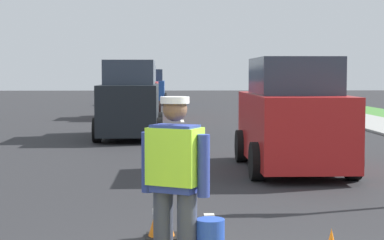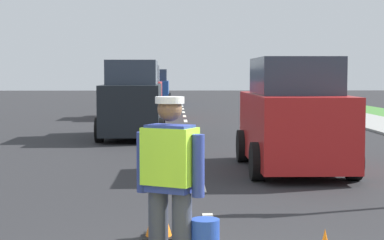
{
  "view_description": "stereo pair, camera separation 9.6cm",
  "coord_description": "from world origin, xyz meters",
  "px_view_note": "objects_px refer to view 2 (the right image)",
  "views": [
    {
      "loc": [
        -0.53,
        -5.23,
        1.87
      ],
      "look_at": [
        -0.14,
        5.7,
        1.1
      ],
      "focal_mm": 61.25,
      "sensor_mm": 36.0,
      "label": 1
    },
    {
      "loc": [
        -0.43,
        -5.23,
        1.87
      ],
      "look_at": [
        -0.14,
        5.7,
        1.1
      ],
      "focal_mm": 61.25,
      "sensor_mm": 36.0,
      "label": 2
    }
  ],
  "objects_px": {
    "road_worker": "(173,179)",
    "traffic_cone_far": "(159,215)",
    "car_outgoing_ahead": "(293,118)",
    "car_oncoming_lead": "(132,102)",
    "car_oncoming_third": "(154,88)",
    "car_oncoming_second": "(142,94)"
  },
  "relations": [
    {
      "from": "traffic_cone_far",
      "to": "road_worker",
      "type": "bearing_deg",
      "value": -84.03
    },
    {
      "from": "car_oncoming_third",
      "to": "car_oncoming_second",
      "type": "relative_size",
      "value": 1.07
    },
    {
      "from": "road_worker",
      "to": "car_oncoming_third",
      "type": "height_order",
      "value": "car_oncoming_third"
    },
    {
      "from": "road_worker",
      "to": "car_oncoming_third",
      "type": "xyz_separation_m",
      "value": [
        -1.26,
        34.54,
        0.07
      ]
    },
    {
      "from": "car_oncoming_lead",
      "to": "car_outgoing_ahead",
      "type": "bearing_deg",
      "value": -61.89
    },
    {
      "from": "road_worker",
      "to": "traffic_cone_far",
      "type": "height_order",
      "value": "road_worker"
    },
    {
      "from": "car_oncoming_third",
      "to": "road_worker",
      "type": "bearing_deg",
      "value": -87.91
    },
    {
      "from": "car_oncoming_second",
      "to": "road_worker",
      "type": "bearing_deg",
      "value": -86.49
    },
    {
      "from": "road_worker",
      "to": "traffic_cone_far",
      "type": "relative_size",
      "value": 3.13
    },
    {
      "from": "car_oncoming_lead",
      "to": "car_oncoming_second",
      "type": "bearing_deg",
      "value": 90.97
    },
    {
      "from": "road_worker",
      "to": "car_oncoming_lead",
      "type": "distance_m",
      "value": 13.47
    },
    {
      "from": "road_worker",
      "to": "traffic_cone_far",
      "type": "xyz_separation_m",
      "value": [
        -0.17,
        1.58,
        -0.67
      ]
    },
    {
      "from": "car_outgoing_ahead",
      "to": "car_oncoming_second",
      "type": "xyz_separation_m",
      "value": [
        -3.68,
        15.45,
        0.02
      ]
    },
    {
      "from": "traffic_cone_far",
      "to": "car_oncoming_third",
      "type": "height_order",
      "value": "car_oncoming_third"
    },
    {
      "from": "road_worker",
      "to": "car_oncoming_lead",
      "type": "bearing_deg",
      "value": 95.19
    },
    {
      "from": "road_worker",
      "to": "traffic_cone_far",
      "type": "distance_m",
      "value": 1.73
    },
    {
      "from": "traffic_cone_far",
      "to": "car_oncoming_second",
      "type": "distance_m",
      "value": 20.71
    },
    {
      "from": "car_outgoing_ahead",
      "to": "car_oncoming_second",
      "type": "relative_size",
      "value": 1.0
    },
    {
      "from": "car_oncoming_third",
      "to": "car_oncoming_second",
      "type": "distance_m",
      "value": 12.29
    },
    {
      "from": "car_outgoing_ahead",
      "to": "car_oncoming_lead",
      "type": "bearing_deg",
      "value": 118.11
    },
    {
      "from": "car_oncoming_second",
      "to": "car_oncoming_lead",
      "type": "relative_size",
      "value": 0.98
    },
    {
      "from": "car_oncoming_second",
      "to": "car_oncoming_lead",
      "type": "xyz_separation_m",
      "value": [
        0.15,
        -8.84,
        0.02
      ]
    }
  ]
}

